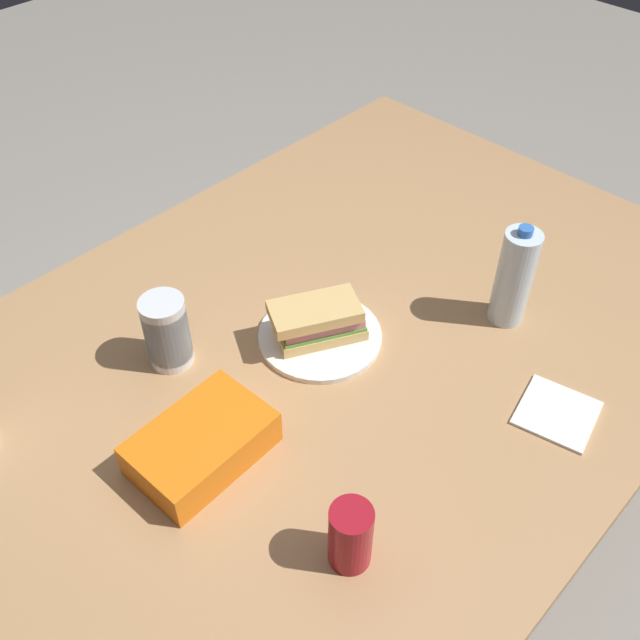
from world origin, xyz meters
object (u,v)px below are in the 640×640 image
(paper_plate, at_px, (320,336))
(chip_bag, at_px, (202,444))
(plastic_cup_stack, at_px, (167,332))
(water_bottle_spare, at_px, (514,277))
(dining_table, at_px, (319,377))
(soda_can_red, at_px, (350,536))
(sandwich, at_px, (318,320))

(paper_plate, height_order, chip_bag, chip_bag)
(plastic_cup_stack, height_order, water_bottle_spare, water_bottle_spare)
(dining_table, xyz_separation_m, paper_plate, (-0.03, -0.02, 0.08))
(plastic_cup_stack, bearing_deg, soda_can_red, 82.88)
(water_bottle_spare, bearing_deg, sandwich, -36.45)
(plastic_cup_stack, distance_m, water_bottle_spare, 0.67)
(sandwich, relative_size, chip_bag, 0.89)
(dining_table, xyz_separation_m, chip_bag, (0.31, 0.03, 0.11))
(water_bottle_spare, bearing_deg, paper_plate, -36.80)
(sandwich, bearing_deg, chip_bag, 8.93)
(chip_bag, bearing_deg, water_bottle_spare, 162.57)
(dining_table, relative_size, sandwich, 8.63)
(dining_table, bearing_deg, soda_can_red, 50.22)
(dining_table, distance_m, plastic_cup_stack, 0.32)
(plastic_cup_stack, bearing_deg, water_bottle_spare, 144.05)
(soda_can_red, bearing_deg, water_bottle_spare, -168.41)
(chip_bag, relative_size, plastic_cup_stack, 1.54)
(plastic_cup_stack, bearing_deg, dining_table, 137.84)
(paper_plate, distance_m, water_bottle_spare, 0.39)
(paper_plate, relative_size, plastic_cup_stack, 1.64)
(soda_can_red, bearing_deg, dining_table, -129.78)
(chip_bag, height_order, water_bottle_spare, water_bottle_spare)
(dining_table, distance_m, paper_plate, 0.09)
(paper_plate, xyz_separation_m, sandwich, (0.00, -0.00, 0.05))
(dining_table, relative_size, water_bottle_spare, 7.89)
(soda_can_red, height_order, plastic_cup_stack, plastic_cup_stack)
(dining_table, xyz_separation_m, sandwich, (-0.02, -0.02, 0.13))
(chip_bag, bearing_deg, paper_plate, -173.35)
(paper_plate, height_order, sandwich, sandwich)
(soda_can_red, xyz_separation_m, chip_bag, (0.04, -0.30, -0.03))
(dining_table, height_order, chip_bag, chip_bag)
(dining_table, bearing_deg, sandwich, -134.82)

